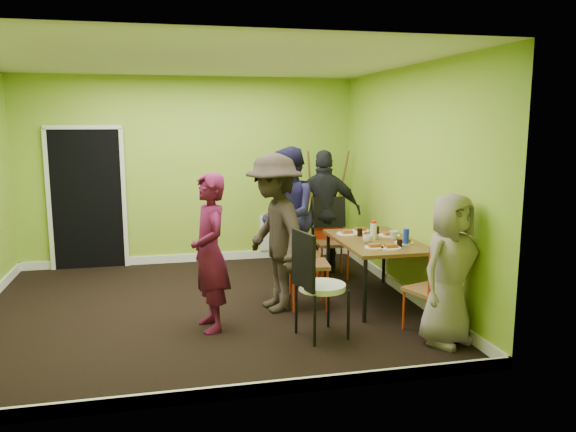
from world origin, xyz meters
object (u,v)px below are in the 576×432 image
at_px(dining_table, 376,244).
at_px(chair_left_far, 301,248).
at_px(chair_front_end, 434,283).
at_px(chair_bentwood, 315,279).
at_px(person_front_end, 450,270).
at_px(easel, 326,205).
at_px(person_back_end, 325,212).
at_px(orange_bottle, 366,235).
at_px(person_left_near, 274,233).
at_px(thermos, 373,231).
at_px(blue_bottle, 406,237).
at_px(chair_left_near, 301,256).
at_px(chair_back_end, 329,220).
at_px(person_standing, 210,253).
at_px(person_left_far, 288,215).

height_order(dining_table, chair_left_far, chair_left_far).
xyz_separation_m(chair_front_end, chair_bentwood, (-1.19, 0.18, 0.07)).
relative_size(chair_left_far, person_front_end, 0.61).
xyz_separation_m(easel, person_back_end, (-0.25, -0.77, 0.03)).
bearing_deg(person_back_end, orange_bottle, 108.97).
bearing_deg(person_back_end, chair_left_far, 63.53).
distance_m(chair_bentwood, person_left_near, 1.02).
relative_size(chair_front_end, person_left_near, 0.53).
relative_size(chair_left_far, thermos, 4.53).
relative_size(blue_bottle, person_back_end, 0.10).
relative_size(chair_left_near, chair_back_end, 1.00).
height_order(dining_table, chair_bentwood, chair_bentwood).
xyz_separation_m(dining_table, chair_left_far, (-0.73, 0.79, -0.19)).
relative_size(chair_back_end, blue_bottle, 6.00).
height_order(easel, thermos, easel).
xyz_separation_m(chair_left_far, blue_bottle, (0.96, -1.11, 0.34)).
distance_m(chair_bentwood, person_standing, 1.12).
bearing_deg(chair_back_end, easel, -99.96).
bearing_deg(easel, chair_left_near, -113.28).
bearing_deg(person_front_end, person_back_end, 74.66).
height_order(chair_bentwood, thermos, chair_bentwood).
xyz_separation_m(chair_front_end, person_front_end, (0.04, -0.23, 0.20)).
distance_m(dining_table, orange_bottle, 0.17).
bearing_deg(chair_left_near, person_standing, -58.97).
relative_size(chair_left_near, person_left_far, 0.60).
height_order(chair_back_end, person_left_far, person_left_far).
xyz_separation_m(chair_left_near, chair_bentwood, (-0.09, -0.95, -0.01)).
height_order(orange_bottle, person_left_far, person_left_far).
distance_m(thermos, person_standing, 2.06).
bearing_deg(easel, dining_table, -90.45).
relative_size(orange_bottle, person_front_end, 0.05).
bearing_deg(chair_left_far, person_front_end, 42.05).
bearing_deg(person_standing, dining_table, 93.83).
distance_m(dining_table, chair_left_near, 0.94).
distance_m(easel, thermos, 2.16).
xyz_separation_m(chair_back_end, orange_bottle, (0.11, -1.15, 0.01)).
relative_size(chair_bentwood, thermos, 5.51).
xyz_separation_m(chair_front_end, easel, (-0.15, 3.35, 0.31)).
relative_size(chair_left_near, person_front_end, 0.74).
height_order(chair_back_end, blue_bottle, chair_back_end).
height_order(person_back_end, person_front_end, person_back_end).
bearing_deg(chair_front_end, thermos, 80.62).
distance_m(person_left_far, person_front_end, 2.65).
distance_m(thermos, blue_bottle, 0.43).
bearing_deg(person_back_end, dining_table, 111.99).
relative_size(person_left_far, person_back_end, 1.04).
bearing_deg(person_standing, person_left_near, 110.84).
relative_size(chair_bentwood, easel, 0.64).
relative_size(dining_table, person_standing, 0.92).
bearing_deg(chair_front_end, chair_bentwood, 152.73).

